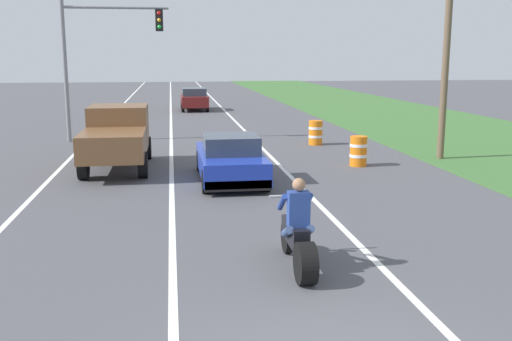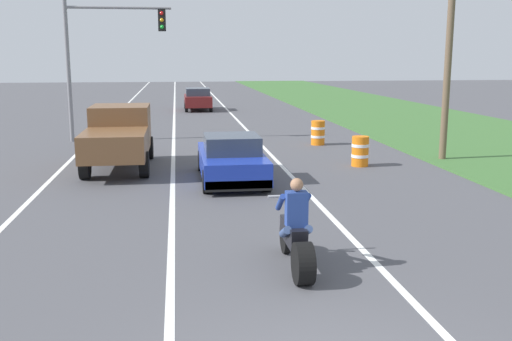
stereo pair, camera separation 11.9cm
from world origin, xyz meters
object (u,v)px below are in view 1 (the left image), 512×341
at_px(sports_car_blue, 230,160).
at_px(construction_barrel_nearest, 358,151).
at_px(traffic_light_mast_near, 97,47).
at_px(distant_car_far_ahead, 194,99).
at_px(motorcycle_with_rider, 298,237).
at_px(pickup_truck_left_lane_brown, 117,135).
at_px(construction_barrel_mid, 316,133).

height_order(sports_car_blue, construction_barrel_nearest, sports_car_blue).
xyz_separation_m(traffic_light_mast_near, construction_barrel_nearest, (9.15, -7.23, -3.48)).
bearing_deg(construction_barrel_nearest, traffic_light_mast_near, 141.68).
distance_m(traffic_light_mast_near, construction_barrel_nearest, 12.17).
height_order(traffic_light_mast_near, distant_car_far_ahead, traffic_light_mast_near).
bearing_deg(traffic_light_mast_near, motorcycle_with_rider, -72.87).
xyz_separation_m(traffic_light_mast_near, distant_car_far_ahead, (4.56, 14.19, -3.21)).
bearing_deg(pickup_truck_left_lane_brown, construction_barrel_nearest, -4.76).
xyz_separation_m(motorcycle_with_rider, sports_car_blue, (-0.39, 7.52, 0.04)).
bearing_deg(pickup_truck_left_lane_brown, distant_car_far_ahead, 80.94).
bearing_deg(sports_car_blue, pickup_truck_left_lane_brown, 145.17).
relative_size(sports_car_blue, distant_car_far_ahead, 1.08).
bearing_deg(pickup_truck_left_lane_brown, construction_barrel_mid, 28.80).
relative_size(pickup_truck_left_lane_brown, distant_car_far_ahead, 1.20).
bearing_deg(traffic_light_mast_near, pickup_truck_left_lane_brown, -79.28).
relative_size(traffic_light_mast_near, construction_barrel_mid, 6.00).
relative_size(pickup_truck_left_lane_brown, construction_barrel_nearest, 4.80).
height_order(sports_car_blue, traffic_light_mast_near, traffic_light_mast_near).
xyz_separation_m(sports_car_blue, construction_barrel_nearest, (4.46, 1.74, -0.13)).
bearing_deg(distant_car_far_ahead, motorcycle_with_rider, -89.02).
xyz_separation_m(sports_car_blue, traffic_light_mast_near, (-4.69, 8.97, 3.36)).
relative_size(sports_car_blue, construction_barrel_nearest, 4.30).
height_order(construction_barrel_nearest, distant_car_far_ahead, distant_car_far_ahead).
distance_m(sports_car_blue, construction_barrel_nearest, 4.79).
relative_size(motorcycle_with_rider, sports_car_blue, 0.51).
bearing_deg(traffic_light_mast_near, sports_car_blue, -62.40).
bearing_deg(construction_barrel_mid, distant_car_far_ahead, 104.67).
xyz_separation_m(motorcycle_with_rider, traffic_light_mast_near, (-5.08, 16.49, 3.39)).
height_order(pickup_truck_left_lane_brown, traffic_light_mast_near, traffic_light_mast_near).
xyz_separation_m(motorcycle_with_rider, distant_car_far_ahead, (-0.53, 30.69, 0.18)).
xyz_separation_m(motorcycle_with_rider, pickup_truck_left_lane_brown, (-3.84, 9.92, 0.51)).
distance_m(motorcycle_with_rider, construction_barrel_nearest, 10.12).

